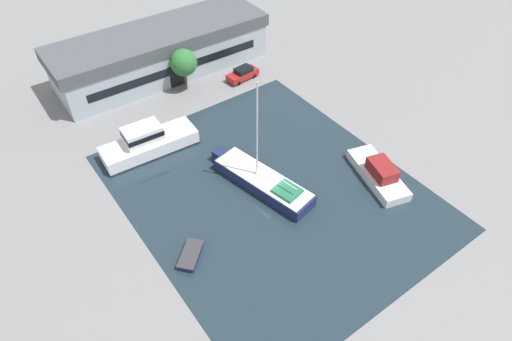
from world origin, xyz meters
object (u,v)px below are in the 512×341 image
at_px(motor_cruiser, 148,143).
at_px(sailboat_moored, 262,181).
at_px(cabin_boat, 379,173).
at_px(warehouse_building, 162,51).
at_px(quay_tree_near_building, 184,63).
at_px(small_dinghy, 191,255).
at_px(parked_car, 243,74).

bearing_deg(motor_cruiser, sailboat_moored, -146.11).
distance_m(sailboat_moored, cabin_boat, 12.29).
distance_m(warehouse_building, cabin_boat, 33.54).
height_order(warehouse_building, sailboat_moored, sailboat_moored).
bearing_deg(quay_tree_near_building, sailboat_moored, -97.55).
height_order(motor_cruiser, small_dinghy, motor_cruiser).
bearing_deg(parked_car, motor_cruiser, 104.56).
relative_size(quay_tree_near_building, sailboat_moored, 0.45).
height_order(warehouse_building, parked_car, warehouse_building).
height_order(quay_tree_near_building, cabin_boat, quay_tree_near_building).
bearing_deg(cabin_boat, sailboat_moored, 164.94).
distance_m(sailboat_moored, motor_cruiser, 13.75).
bearing_deg(sailboat_moored, warehouse_building, 72.52).
distance_m(warehouse_building, quay_tree_near_building, 5.78).
distance_m(parked_car, cabin_boat, 24.39).
bearing_deg(sailboat_moored, motor_cruiser, 108.29).
xyz_separation_m(parked_car, sailboat_moored, (-10.15, -18.04, -0.08)).
bearing_deg(small_dinghy, parked_car, 94.35).
distance_m(motor_cruiser, small_dinghy, 15.75).
height_order(warehouse_building, motor_cruiser, warehouse_building).
bearing_deg(sailboat_moored, cabin_boat, -43.31).
bearing_deg(warehouse_building, sailboat_moored, -94.33).
bearing_deg(cabin_boat, small_dinghy, -171.74).
distance_m(parked_car, small_dinghy, 29.84).
distance_m(quay_tree_near_building, cabin_boat, 28.05).
distance_m(quay_tree_near_building, small_dinghy, 27.54).
bearing_deg(parked_car, small_dinghy, 130.79).
bearing_deg(small_dinghy, warehouse_building, 114.59).
bearing_deg(small_dinghy, cabin_boat, 40.42).
bearing_deg(cabin_boat, quay_tree_near_building, 122.35).
xyz_separation_m(small_dinghy, cabin_boat, (21.05, -2.88, 0.52)).
xyz_separation_m(warehouse_building, quay_tree_near_building, (0.29, -5.71, 0.85)).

